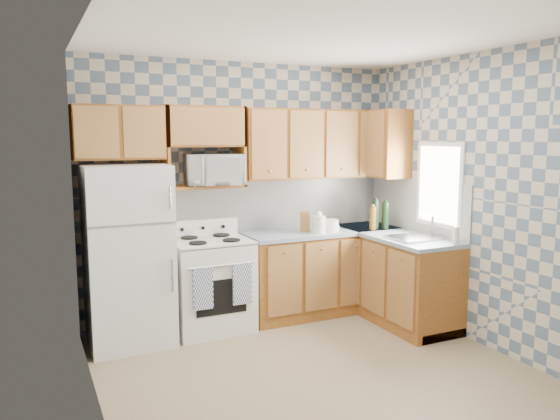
{
  "coord_description": "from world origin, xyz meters",
  "views": [
    {
      "loc": [
        -2.1,
        -3.83,
        1.95
      ],
      "look_at": [
        0.05,
        0.75,
        1.25
      ],
      "focal_mm": 35.0,
      "sensor_mm": 36.0,
      "label": 1
    }
  ],
  "objects_px": {
    "refrigerator": "(128,255)",
    "electric_kettle": "(319,225)",
    "microwave": "(214,170)",
    "stove_body": "(211,286)"
  },
  "relations": [
    {
      "from": "electric_kettle",
      "to": "refrigerator",
      "type": "bearing_deg",
      "value": 176.26
    },
    {
      "from": "stove_body",
      "to": "electric_kettle",
      "type": "height_order",
      "value": "electric_kettle"
    },
    {
      "from": "stove_body",
      "to": "electric_kettle",
      "type": "xyz_separation_m",
      "value": [
        1.15,
        -0.15,
        0.56
      ]
    },
    {
      "from": "stove_body",
      "to": "microwave",
      "type": "distance_m",
      "value": 1.16
    },
    {
      "from": "refrigerator",
      "to": "electric_kettle",
      "type": "distance_m",
      "value": 1.96
    },
    {
      "from": "microwave",
      "to": "refrigerator",
      "type": "bearing_deg",
      "value": -166.06
    },
    {
      "from": "microwave",
      "to": "electric_kettle",
      "type": "distance_m",
      "value": 1.24
    },
    {
      "from": "stove_body",
      "to": "microwave",
      "type": "height_order",
      "value": "microwave"
    },
    {
      "from": "refrigerator",
      "to": "stove_body",
      "type": "distance_m",
      "value": 0.89
    },
    {
      "from": "refrigerator",
      "to": "microwave",
      "type": "xyz_separation_m",
      "value": [
        0.89,
        0.12,
        0.76
      ]
    }
  ]
}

